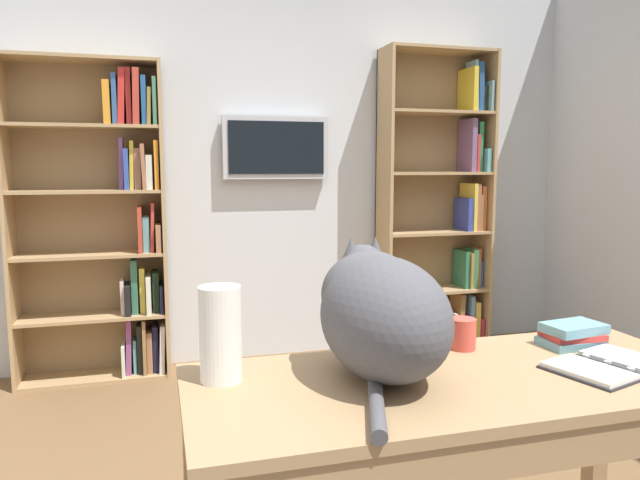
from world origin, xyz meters
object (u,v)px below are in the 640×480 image
(desk, at_px, (463,421))
(paper_towel_roll, at_px, (220,334))
(cat, at_px, (379,310))
(bookshelf_right, at_px, (109,221))
(desk_book_stack, at_px, (572,335))
(coffee_mug, at_px, (463,334))
(bookshelf_left, at_px, (446,209))
(open_binder, at_px, (608,365))
(wall_mounted_tv, at_px, (276,148))

(desk, xyz_separation_m, paper_towel_roll, (0.62, -0.16, 0.25))
(cat, bearing_deg, bookshelf_right, -70.21)
(desk_book_stack, bearing_deg, coffee_mug, -10.66)
(coffee_mug, bearing_deg, bookshelf_right, -62.18)
(bookshelf_left, distance_m, bookshelf_right, 2.30)
(bookshelf_right, distance_m, desk_book_stack, 2.77)
(open_binder, bearing_deg, cat, -12.09)
(coffee_mug, bearing_deg, desk_book_stack, 169.34)
(bookshelf_left, height_order, desk_book_stack, bookshelf_left)
(cat, relative_size, paper_towel_roll, 2.39)
(bookshelf_left, bearing_deg, desk, 63.36)
(desk, bearing_deg, wall_mounted_tv, -90.24)
(desk_book_stack, bearing_deg, bookshelf_right, -56.43)
(cat, xyz_separation_m, paper_towel_roll, (0.42, -0.06, -0.05))
(bookshelf_right, bearing_deg, coffee_mug, 117.82)
(bookshelf_right, height_order, wall_mounted_tv, bookshelf_right)
(wall_mounted_tv, bearing_deg, coffee_mug, 92.78)
(coffee_mug, xyz_separation_m, desk_book_stack, (-0.35, 0.07, -0.01))
(bookshelf_left, xyz_separation_m, bookshelf_right, (2.30, 0.00, -0.03))
(wall_mounted_tv, bearing_deg, desk, 89.76)
(bookshelf_right, distance_m, desk, 2.71)
(open_binder, bearing_deg, paper_towel_roll, -10.63)
(bookshelf_right, bearing_deg, cat, 109.79)
(coffee_mug, bearing_deg, bookshelf_left, -116.50)
(bookshelf_left, height_order, bookshelf_right, bookshelf_left)
(wall_mounted_tv, relative_size, coffee_mug, 7.45)
(bookshelf_left, bearing_deg, paper_towel_roll, 51.07)
(coffee_mug, bearing_deg, wall_mounted_tv, -87.22)
(desk, height_order, open_binder, open_binder)
(bookshelf_left, bearing_deg, desk_book_stack, 71.55)
(paper_towel_roll, height_order, desk_book_stack, paper_towel_roll)
(desk, xyz_separation_m, coffee_mug, (-0.12, -0.23, 0.17))
(coffee_mug, distance_m, desk_book_stack, 0.35)
(bookshelf_left, xyz_separation_m, open_binder, (0.81, 2.51, -0.24))
(cat, bearing_deg, coffee_mug, -158.32)
(open_binder, xyz_separation_m, coffee_mug, (0.30, -0.27, 0.04))
(wall_mounted_tv, bearing_deg, desk_book_stack, 100.91)
(bookshelf_left, distance_m, desk, 2.79)
(paper_towel_roll, distance_m, desk_book_stack, 1.10)
(bookshelf_left, distance_m, coffee_mug, 2.51)
(open_binder, xyz_separation_m, desk_book_stack, (-0.04, -0.20, 0.03))
(desk, distance_m, paper_towel_roll, 0.69)
(wall_mounted_tv, height_order, paper_towel_roll, wall_mounted_tv)
(bookshelf_left, height_order, wall_mounted_tv, bookshelf_left)
(paper_towel_roll, bearing_deg, desk, 165.35)
(bookshelf_left, relative_size, open_binder, 5.60)
(open_binder, bearing_deg, desk, -4.58)
(desk, bearing_deg, bookshelf_left, -116.64)
(wall_mounted_tv, distance_m, open_binder, 2.71)
(cat, distance_m, open_binder, 0.67)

